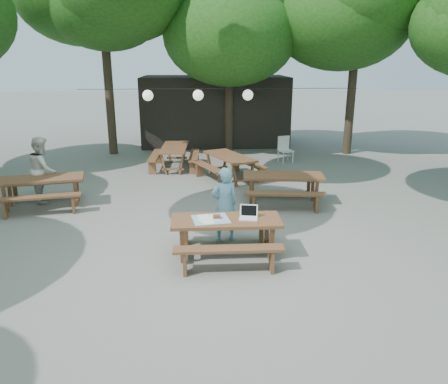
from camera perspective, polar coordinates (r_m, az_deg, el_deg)
name	(u,v)px	position (r m, az deg, el deg)	size (l,w,h in m)	color
ground	(211,239)	(9.03, -1.77, -6.15)	(80.00, 80.00, 0.00)	#63635E
pavilion	(215,110)	(18.92, -1.21, 10.65)	(6.00, 3.00, 2.80)	black
main_picnic_table	(226,237)	(8.11, 0.29, -5.94)	(2.00, 1.58, 0.75)	#56311E
picnic_table_nw	(43,192)	(11.68, -22.62, 0.02)	(2.18, 1.93, 0.75)	#56311E
picnic_table_ne	(283,188)	(11.16, 7.68, 0.46)	(2.07, 1.76, 0.75)	#56311E
picnic_table_far_w	(175,157)	(14.64, -6.46, 4.55)	(1.65, 2.03, 0.75)	#56311E
picnic_table_far_e	(230,167)	(13.21, 0.74, 3.27)	(2.24, 2.39, 0.75)	#56311E
woman	(224,205)	(8.70, 0.05, -1.66)	(0.56, 0.37, 1.53)	#76B6D7
second_person	(43,169)	(12.06, -22.58, 2.76)	(0.81, 0.63, 1.67)	silver
plastic_chair	(285,155)	(15.67, 8.02, 4.85)	(0.55, 0.55, 0.90)	silver
laptop	(249,215)	(8.02, 3.23, -2.99)	(0.37, 0.31, 0.24)	white
tabletop_clutter	(212,219)	(7.97, -1.64, -3.50)	(0.73, 0.64, 0.08)	teal
paper_lanterns	(199,95)	(14.33, -3.34, 12.52)	(9.00, 0.34, 0.38)	black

